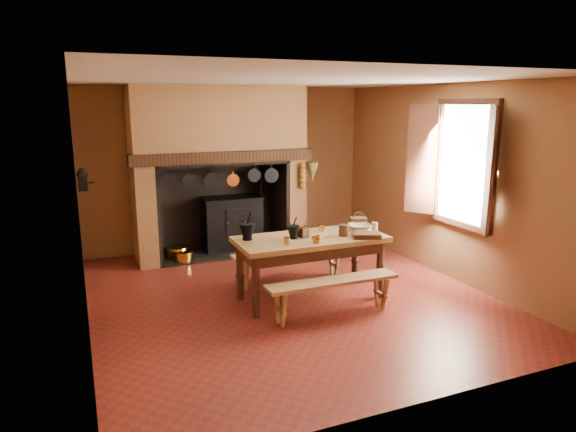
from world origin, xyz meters
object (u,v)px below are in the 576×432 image
object	(u,v)px
work_table	(310,247)
wicker_basket	(358,221)
mixing_bowl	(360,227)
iron_range	(232,222)
coffee_grinder	(303,232)
bench_front	(333,289)

from	to	relation	value
work_table	wicker_basket	bearing A→B (deg)	17.82
wicker_basket	mixing_bowl	bearing A→B (deg)	-96.36
iron_range	coffee_grinder	world-z (taller)	iron_range
bench_front	wicker_basket	size ratio (longest dim) A/B	6.38
iron_range	work_table	distance (m)	2.66
bench_front	work_table	bearing A→B (deg)	90.00
iron_range	wicker_basket	xyz separation A→B (m)	(1.14, -2.35, 0.42)
iron_range	mixing_bowl	distance (m)	2.78
work_table	coffee_grinder	size ratio (longest dim) A/B	11.41
bench_front	wicker_basket	world-z (taller)	wicker_basket
mixing_bowl	coffee_grinder	bearing A→B (deg)	-176.22
bench_front	wicker_basket	distance (m)	1.38
work_table	mixing_bowl	size ratio (longest dim) A/B	6.29
coffee_grinder	mixing_bowl	xyz separation A→B (m)	(0.87, 0.06, -0.03)
iron_range	wicker_basket	world-z (taller)	iron_range
iron_range	work_table	size ratio (longest dim) A/B	0.83
work_table	wicker_basket	world-z (taller)	wicker_basket
iron_range	coffee_grinder	size ratio (longest dim) A/B	9.44
iron_range	mixing_bowl	world-z (taller)	iron_range
iron_range	coffee_grinder	bearing A→B (deg)	-86.15
bench_front	iron_range	bearing A→B (deg)	94.70
mixing_bowl	wicker_basket	bearing A→B (deg)	64.68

